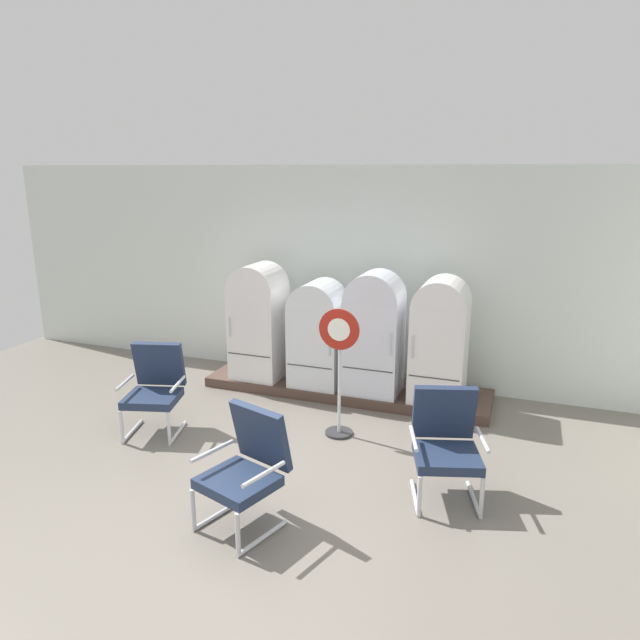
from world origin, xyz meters
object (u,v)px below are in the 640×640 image
at_px(refrigerator_3, 440,336).
at_px(armchair_center, 247,464).
at_px(armchair_right, 446,440).
at_px(refrigerator_0, 259,318).
at_px(sign_stand, 339,374).
at_px(refrigerator_2, 374,330).
at_px(armchair_left, 155,385).
at_px(refrigerator_1, 318,331).

bearing_deg(refrigerator_3, armchair_center, -110.56).
bearing_deg(armchair_right, refrigerator_0, 145.30).
bearing_deg(refrigerator_3, sign_stand, -128.88).
xyz_separation_m(refrigerator_2, sign_stand, (-0.11, -1.11, -0.23)).
distance_m(refrigerator_2, armchair_left, 2.76).
xyz_separation_m(armchair_right, sign_stand, (-1.31, 0.84, 0.19)).
height_order(refrigerator_2, armchair_left, refrigerator_2).
height_order(refrigerator_3, sign_stand, refrigerator_3).
bearing_deg(armchair_right, sign_stand, 147.24).
distance_m(armchair_left, armchair_center, 2.22).
xyz_separation_m(refrigerator_1, sign_stand, (0.67, -1.14, -0.13)).
bearing_deg(refrigerator_1, armchair_left, -127.93).
bearing_deg(refrigerator_0, armchair_center, -65.85).
height_order(refrigerator_1, armchair_center, refrigerator_1).
relative_size(refrigerator_2, refrigerator_3, 1.02).
relative_size(armchair_left, sign_stand, 0.69).
height_order(refrigerator_0, refrigerator_1, refrigerator_0).
distance_m(refrigerator_3, sign_stand, 1.50).
bearing_deg(sign_stand, refrigerator_0, 143.72).
distance_m(refrigerator_0, armchair_center, 3.32).
relative_size(refrigerator_1, sign_stand, 0.95).
bearing_deg(refrigerator_1, armchair_right, -45.06).
height_order(refrigerator_0, armchair_right, refrigerator_0).
bearing_deg(refrigerator_0, armchair_right, -34.70).
distance_m(refrigerator_2, armchair_right, 2.33).
bearing_deg(sign_stand, refrigerator_2, 84.58).
bearing_deg(armchair_right, refrigerator_1, 134.94).
height_order(refrigerator_1, armchair_right, refrigerator_1).
xyz_separation_m(refrigerator_2, refrigerator_3, (0.83, 0.05, -0.02)).
bearing_deg(sign_stand, armchair_center, -96.12).
height_order(refrigerator_2, armchair_right, refrigerator_2).
relative_size(refrigerator_0, armchair_center, 1.55).
bearing_deg(armchair_right, refrigerator_2, 121.71).
height_order(refrigerator_3, armchair_center, refrigerator_3).
bearing_deg(armchair_left, armchair_center, -34.67).
bearing_deg(armchair_left, sign_stand, 16.50).
xyz_separation_m(refrigerator_0, armchair_center, (1.35, -3.00, -0.42)).
distance_m(refrigerator_2, refrigerator_3, 0.83).
bearing_deg(refrigerator_1, sign_stand, -59.57).
relative_size(armchair_center, sign_stand, 0.69).
bearing_deg(sign_stand, armchair_left, -163.50).
distance_m(armchair_left, armchair_right, 3.35).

